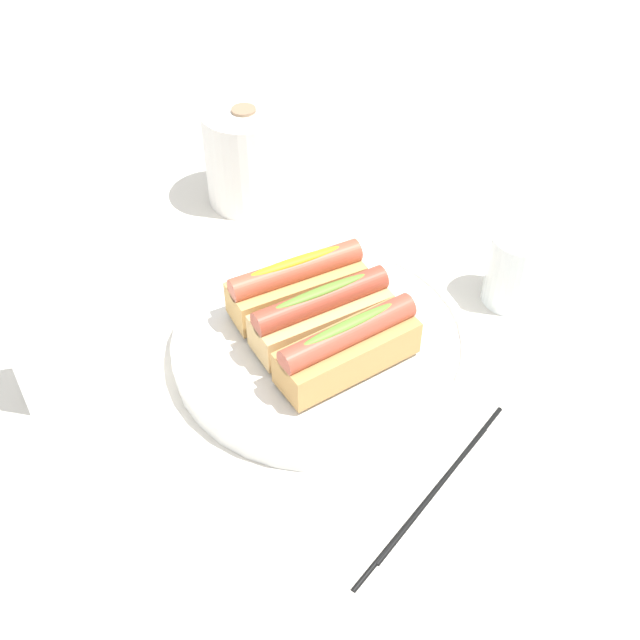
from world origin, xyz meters
The scene contains 10 objects.
ground_plane centered at (0.00, 0.00, 0.00)m, with size 2.40×2.40×0.00m, color silver.
serving_bowl centered at (0.00, -0.01, 0.02)m, with size 0.32×0.32×0.03m.
hotdog_front centered at (0.00, -0.07, 0.06)m, with size 0.15×0.06×0.06m.
hotdog_back centered at (0.00, -0.01, 0.06)m, with size 0.15×0.05×0.06m.
hotdog_side centered at (0.00, 0.04, 0.06)m, with size 0.15×0.05×0.06m.
water_glass centered at (0.24, -0.05, 0.04)m, with size 0.07×0.07×0.09m.
paper_towel_roll centered at (0.06, 0.29, 0.07)m, with size 0.11×0.11×0.13m.
napkin_box centered at (-0.24, 0.06, 0.07)m, with size 0.11×0.04×0.15m, color white.
chopstick_near centered at (0.02, -0.22, 0.00)m, with size 0.01×0.01×0.22m, color black.
chopstick_far centered at (-0.01, -0.23, 0.00)m, with size 0.01×0.01×0.22m, color black.
Camera 1 is at (-0.29, -0.54, 0.62)m, focal length 44.38 mm.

